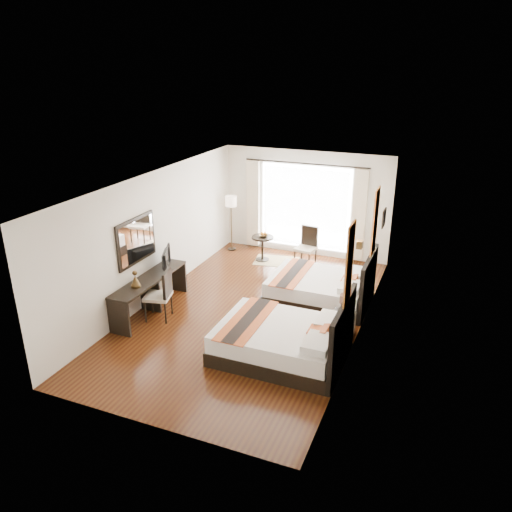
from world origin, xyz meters
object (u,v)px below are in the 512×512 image
at_px(bed_far, 322,288).
at_px(side_table, 262,248).
at_px(nightstand, 342,326).
at_px(television, 163,259).
at_px(floor_lamp, 231,205).
at_px(desk_chair, 159,304).
at_px(fruit_bowl, 263,236).
at_px(console_desk, 150,294).
at_px(table_lamp, 346,300).
at_px(bed_near, 285,340).
at_px(vase, 342,315).
at_px(window_chair, 306,254).

bearing_deg(bed_far, side_table, 140.29).
xyz_separation_m(nightstand, television, (-3.96, 0.10, 0.74)).
relative_size(floor_lamp, side_table, 2.31).
bearing_deg(side_table, desk_chair, -101.80).
relative_size(bed_far, fruit_bowl, 8.97).
xyz_separation_m(bed_far, nightstand, (0.76, -1.34, -0.07)).
distance_m(console_desk, floor_lamp, 4.05).
height_order(nightstand, fruit_bowl, fruit_bowl).
height_order(bed_far, fruit_bowl, bed_far).
bearing_deg(fruit_bowl, desk_chair, -102.15).
relative_size(table_lamp, television, 0.46).
bearing_deg(bed_near, desk_chair, 172.37).
height_order(bed_far, nightstand, bed_far).
bearing_deg(floor_lamp, fruit_bowl, -20.53).
distance_m(vase, console_desk, 4.01).
bearing_deg(desk_chair, side_table, -116.16).
distance_m(vase, fruit_bowl, 4.34).
bearing_deg(desk_chair, vase, 172.90).
xyz_separation_m(bed_near, floor_lamp, (-3.13, 4.54, 0.96)).
xyz_separation_m(vase, desk_chair, (-3.65, -0.46, -0.24)).
xyz_separation_m(console_desk, window_chair, (2.30, 3.59, -0.07)).
relative_size(bed_near, bed_far, 1.05).
height_order(vase, window_chair, window_chair).
distance_m(console_desk, fruit_bowl, 3.73).
xyz_separation_m(console_desk, desk_chair, (0.35, -0.21, -0.05)).
bearing_deg(window_chair, television, -27.69).
bearing_deg(window_chair, side_table, -77.95).
relative_size(vase, desk_chair, 0.13).
relative_size(bed_far, table_lamp, 5.92).
bearing_deg(table_lamp, fruit_bowl, 133.33).
xyz_separation_m(table_lamp, window_chair, (-1.69, 3.06, -0.44)).
xyz_separation_m(television, side_table, (1.11, 2.98, -0.65)).
height_order(desk_chair, side_table, desk_chair).
height_order(nightstand, vase, vase).
distance_m(console_desk, television, 0.82).
relative_size(side_table, fruit_bowl, 2.76).
xyz_separation_m(vase, window_chair, (-1.70, 3.34, -0.26)).
height_order(bed_far, floor_lamp, floor_lamp).
xyz_separation_m(console_desk, floor_lamp, (0.05, 3.95, 0.91)).
relative_size(television, floor_lamp, 0.51).
xyz_separation_m(bed_near, window_chair, (-0.88, 4.18, -0.01)).
distance_m(table_lamp, window_chair, 3.53).
distance_m(desk_chair, side_table, 3.82).
bearing_deg(bed_near, television, 160.16).
distance_m(nightstand, vase, 0.38).
height_order(console_desk, side_table, console_desk).
distance_m(side_table, fruit_bowl, 0.36).
distance_m(bed_far, desk_chair, 3.50).
bearing_deg(television, window_chair, -61.03).
bearing_deg(side_table, fruit_bowl, 2.83).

